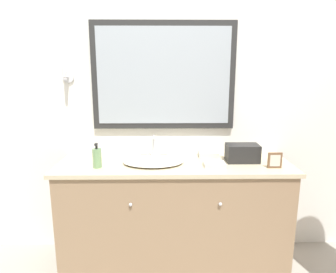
% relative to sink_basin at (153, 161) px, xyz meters
% --- Properties ---
extents(wall_back, '(8.00, 0.18, 2.55)m').
position_rel_sink_basin_xyz_m(wall_back, '(0.16, 0.33, 0.40)').
color(wall_back, white).
rests_on(wall_back, ground_plane).
extents(vanity_counter, '(1.75, 0.58, 0.86)m').
position_rel_sink_basin_xyz_m(vanity_counter, '(0.16, 0.02, -0.45)').
color(vanity_counter, '#937556').
rests_on(vanity_counter, ground_plane).
extents(sink_basin, '(0.45, 0.36, 0.18)m').
position_rel_sink_basin_xyz_m(sink_basin, '(0.00, 0.00, 0.00)').
color(sink_basin, silver).
rests_on(sink_basin, vanity_counter).
extents(soap_bottle, '(0.06, 0.06, 0.18)m').
position_rel_sink_basin_xyz_m(soap_bottle, '(-0.40, -0.10, 0.05)').
color(soap_bottle, '#709966').
rests_on(soap_bottle, vanity_counter).
extents(appliance_box, '(0.24, 0.15, 0.13)m').
position_rel_sink_basin_xyz_m(appliance_box, '(0.68, 0.03, 0.05)').
color(appliance_box, black).
rests_on(appliance_box, vanity_counter).
extents(picture_frame, '(0.10, 0.01, 0.11)m').
position_rel_sink_basin_xyz_m(picture_frame, '(0.87, -0.13, 0.04)').
color(picture_frame, brown).
rests_on(picture_frame, vanity_counter).
extents(hand_towel_near_sink, '(0.15, 0.10, 0.03)m').
position_rel_sink_basin_xyz_m(hand_towel_near_sink, '(0.45, -0.09, -0.00)').
color(hand_towel_near_sink, silver).
rests_on(hand_towel_near_sink, vanity_counter).
extents(hand_towel_far_corner, '(0.15, 0.12, 0.04)m').
position_rel_sink_basin_xyz_m(hand_towel_far_corner, '(0.44, 0.18, 0.00)').
color(hand_towel_far_corner, silver).
rests_on(hand_towel_far_corner, vanity_counter).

